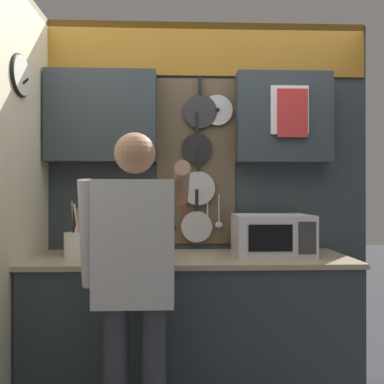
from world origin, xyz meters
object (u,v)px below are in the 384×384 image
(microwave, at_px, (272,235))
(utensil_crock, at_px, (74,242))
(person, at_px, (135,269))
(knife_block, at_px, (132,241))

(microwave, distance_m, utensil_crock, 1.27)
(utensil_crock, height_order, person, person)
(knife_block, relative_size, utensil_crock, 0.72)
(microwave, xyz_separation_m, knife_block, (-0.90, 0.00, -0.04))
(microwave, height_order, utensil_crock, utensil_crock)
(knife_block, bearing_deg, person, -81.26)
(microwave, relative_size, knife_block, 1.94)
(person, bearing_deg, microwave, 34.79)
(microwave, bearing_deg, utensil_crock, 179.88)
(knife_block, height_order, utensil_crock, utensil_crock)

